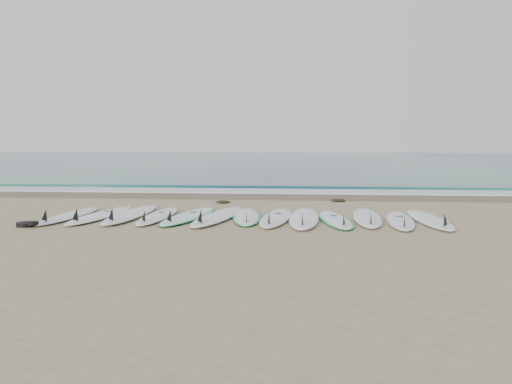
# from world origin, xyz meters

# --- Properties ---
(ground) EXTENTS (120.00, 120.00, 0.00)m
(ground) POSITION_xyz_m (0.00, 0.00, 0.00)
(ground) COLOR tan
(ocean) EXTENTS (120.00, 55.00, 0.03)m
(ocean) POSITION_xyz_m (0.00, 32.50, 0.01)
(ocean) COLOR #1C5A57
(ocean) RESTS_ON ground
(wet_sand_band) EXTENTS (120.00, 1.80, 0.01)m
(wet_sand_band) POSITION_xyz_m (0.00, 4.10, 0.01)
(wet_sand_band) COLOR brown
(wet_sand_band) RESTS_ON ground
(foam_band) EXTENTS (120.00, 1.40, 0.04)m
(foam_band) POSITION_xyz_m (0.00, 5.50, 0.02)
(foam_band) COLOR silver
(foam_band) RESTS_ON ground
(wave_crest) EXTENTS (120.00, 1.00, 0.10)m
(wave_crest) POSITION_xyz_m (0.00, 7.00, 0.05)
(wave_crest) COLOR #1C5A57
(wave_crest) RESTS_ON ground
(surfboard_0) EXTENTS (0.61, 2.53, 0.32)m
(surfboard_0) POSITION_xyz_m (-3.68, -0.24, 0.06)
(surfboard_0) COLOR white
(surfboard_0) RESTS_ON ground
(surfboard_1) EXTENTS (0.80, 2.73, 0.34)m
(surfboard_1) POSITION_xyz_m (-3.04, -0.13, 0.06)
(surfboard_1) COLOR white
(surfboard_1) RESTS_ON ground
(surfboard_2) EXTENTS (0.64, 2.88, 0.37)m
(surfboard_2) POSITION_xyz_m (-2.45, 0.01, 0.06)
(surfboard_2) COLOR white
(surfboard_2) RESTS_ON ground
(surfboard_3) EXTENTS (0.53, 2.52, 0.32)m
(surfboard_3) POSITION_xyz_m (-1.83, -0.10, 0.06)
(surfboard_3) COLOR white
(surfboard_3) RESTS_ON ground
(surfboard_4) EXTENTS (1.03, 2.72, 0.34)m
(surfboard_4) POSITION_xyz_m (-1.20, -0.02, 0.05)
(surfboard_4) COLOR white
(surfboard_4) RESTS_ON ground
(surfboard_5) EXTENTS (1.04, 2.94, 0.37)m
(surfboard_5) POSITION_xyz_m (-0.58, -0.09, 0.06)
(surfboard_5) COLOR white
(surfboard_5) RESTS_ON ground
(surfboard_6) EXTENTS (0.80, 2.41, 0.30)m
(surfboard_6) POSITION_xyz_m (0.01, 0.03, 0.04)
(surfboard_6) COLOR white
(surfboard_6) RESTS_ON ground
(surfboard_7) EXTENTS (0.79, 2.69, 0.34)m
(surfboard_7) POSITION_xyz_m (0.61, -0.12, 0.06)
(surfboard_7) COLOR white
(surfboard_7) RESTS_ON ground
(surfboard_8) EXTENTS (0.70, 2.87, 0.36)m
(surfboard_8) POSITION_xyz_m (1.17, -0.16, 0.06)
(surfboard_8) COLOR white
(surfboard_8) RESTS_ON ground
(surfboard_9) EXTENTS (0.81, 2.40, 0.30)m
(surfboard_9) POSITION_xyz_m (1.80, -0.19, 0.04)
(surfboard_9) COLOR white
(surfboard_9) RESTS_ON ground
(surfboard_10) EXTENTS (0.72, 2.70, 0.34)m
(surfboard_10) POSITION_xyz_m (2.44, 0.06, 0.06)
(surfboard_10) COLOR white
(surfboard_10) RESTS_ON ground
(surfboard_11) EXTENTS (0.79, 2.49, 0.31)m
(surfboard_11) POSITION_xyz_m (3.04, -0.25, 0.05)
(surfboard_11) COLOR white
(surfboard_11) RESTS_ON ground
(surfboard_12) EXTENTS (0.64, 2.68, 0.34)m
(surfboard_12) POSITION_xyz_m (3.63, -0.10, 0.06)
(surfboard_12) COLOR white
(surfboard_12) RESTS_ON ground
(seaweed_near) EXTENTS (0.37, 0.29, 0.07)m
(seaweed_near) POSITION_xyz_m (-0.88, 2.54, 0.04)
(seaweed_near) COLOR black
(seaweed_near) RESTS_ON ground
(seaweed_far) EXTENTS (0.38, 0.30, 0.07)m
(seaweed_far) POSITION_xyz_m (2.10, 3.14, 0.04)
(seaweed_far) COLOR black
(seaweed_far) RESTS_ON ground
(leash_coil) EXTENTS (0.46, 0.36, 0.11)m
(leash_coil) POSITION_xyz_m (-3.96, -1.29, 0.05)
(leash_coil) COLOR black
(leash_coil) RESTS_ON ground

